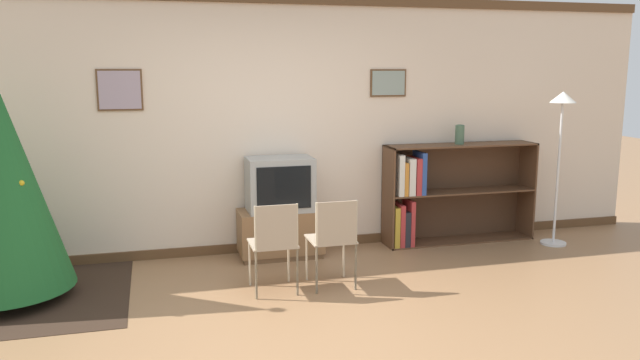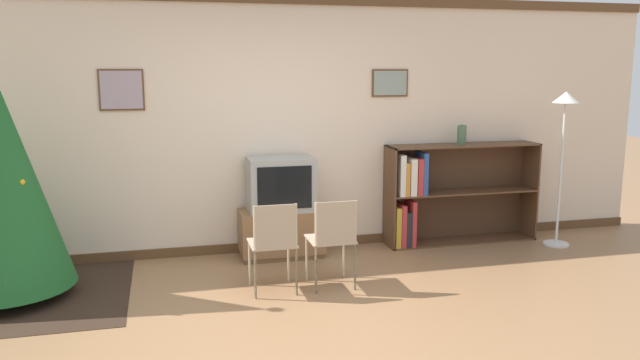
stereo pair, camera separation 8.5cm
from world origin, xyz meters
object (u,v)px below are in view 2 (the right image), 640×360
folding_chair_left (274,241)px  standing_lamp (564,128)px  folding_chair_right (333,237)px  tv_console (281,233)px  bookshelf (437,195)px  television (281,184)px  vase (462,134)px

folding_chair_left → standing_lamp: 3.50m
folding_chair_left → folding_chair_right: same height
tv_console → folding_chair_right: folding_chair_right is taller
folding_chair_right → bookshelf: bookshelf is taller
tv_console → television: 0.52m
television → folding_chair_left: 1.14m
tv_console → standing_lamp: 3.25m
bookshelf → television: bearing=-177.8°
folding_chair_left → bookshelf: 2.35m
television → tv_console: bearing=90.0°
folding_chair_right → standing_lamp: standing_lamp is taller
standing_lamp → bookshelf: bearing=161.7°
folding_chair_left → standing_lamp: size_ratio=0.48×
folding_chair_right → bookshelf: size_ratio=0.47×
folding_chair_left → television: bearing=75.9°
vase → standing_lamp: bearing=-22.3°
tv_console → television: size_ratio=1.28×
folding_chair_right → vase: size_ratio=3.77×
television → bookshelf: (1.79, 0.07, -0.22)m
tv_console → folding_chair_left: bearing=-104.0°
bookshelf → vase: size_ratio=8.04×
television → vase: (2.06, 0.06, 0.45)m
tv_console → folding_chair_right: 1.12m
folding_chair_left → tv_console: bearing=76.0°
tv_console → vase: size_ratio=3.97×
folding_chair_left → bookshelf: (2.05, 1.13, 0.08)m
tv_console → bookshelf: bearing=2.1°
standing_lamp → television: bearing=173.5°
standing_lamp → vase: bearing=157.7°
folding_chair_left → standing_lamp: standing_lamp is taller
standing_lamp → folding_chair_right: bearing=-165.6°
tv_console → folding_chair_left: size_ratio=1.05×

